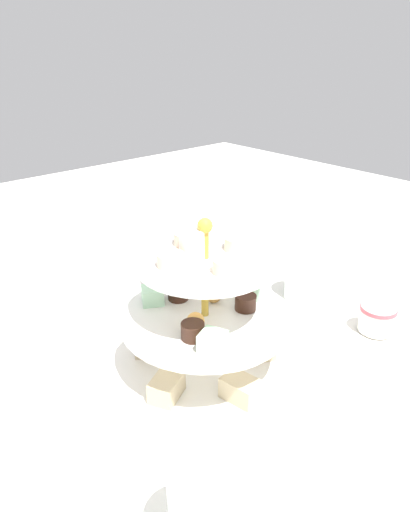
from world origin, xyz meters
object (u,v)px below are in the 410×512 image
(water_glass_short_left, at_px, (303,277))
(tiered_serving_stand, at_px, (205,328))
(teacup_with_saucer, at_px, (377,320))
(water_glass_mid_back, at_px, (164,266))

(water_glass_short_left, bearing_deg, tiered_serving_stand, 98.38)
(tiered_serving_stand, height_order, teacup_with_saucer, tiered_serving_stand)
(tiered_serving_stand, height_order, water_glass_short_left, tiered_serving_stand)
(tiered_serving_stand, bearing_deg, teacup_with_saucer, -112.65)
(water_glass_short_left, bearing_deg, teacup_with_saucer, 178.00)
(tiered_serving_stand, bearing_deg, water_glass_mid_back, -24.25)
(tiered_serving_stand, relative_size, water_glass_mid_back, 2.65)
(water_glass_short_left, height_order, teacup_with_saucer, water_glass_short_left)
(tiered_serving_stand, distance_m, water_glass_short_left, 0.28)
(tiered_serving_stand, relative_size, water_glass_short_left, 3.36)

